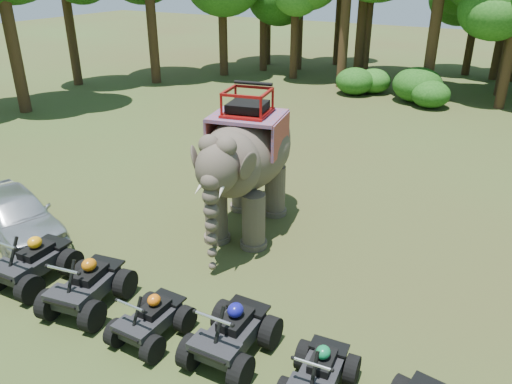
% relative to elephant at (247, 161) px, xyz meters
% --- Properties ---
extents(ground, '(110.00, 110.00, 0.00)m').
position_rel_elephant_xyz_m(ground, '(1.09, -2.62, -2.02)').
color(ground, '#47381E').
rests_on(ground, ground).
extents(elephant, '(3.02, 5.13, 4.04)m').
position_rel_elephant_xyz_m(elephant, '(0.00, 0.00, 0.00)').
color(elephant, '#4D4438').
rests_on(elephant, ground).
extents(parked_car, '(4.34, 2.82, 1.38)m').
position_rel_elephant_xyz_m(parked_car, '(-5.21, -3.64, -1.33)').
color(parked_car, silver).
rests_on(parked_car, ground).
extents(atv_0, '(1.45, 1.93, 1.38)m').
position_rel_elephant_xyz_m(atv_0, '(-3.01, -4.86, -1.33)').
color(atv_0, black).
rests_on(atv_0, ground).
extents(atv_1, '(1.64, 2.06, 1.38)m').
position_rel_elephant_xyz_m(atv_1, '(-1.16, -4.91, -1.33)').
color(atv_1, black).
rests_on(atv_1, ground).
extents(atv_2, '(1.15, 1.57, 1.16)m').
position_rel_elephant_xyz_m(atv_2, '(0.71, -5.01, -1.44)').
color(atv_2, black).
rests_on(atv_2, ground).
extents(atv_3, '(1.38, 1.86, 1.36)m').
position_rel_elephant_xyz_m(atv_3, '(2.39, -4.66, -1.34)').
color(atv_3, black).
rests_on(atv_3, ground).
extents(atv_4, '(1.27, 1.65, 1.15)m').
position_rel_elephant_xyz_m(atv_4, '(4.22, -4.70, -1.44)').
color(atv_4, black).
rests_on(atv_4, ground).
extents(tree_0, '(6.85, 6.85, 9.79)m').
position_rel_elephant_xyz_m(tree_0, '(1.09, 17.94, 2.87)').
color(tree_0, '#195114').
rests_on(tree_0, ground).
extents(tree_24, '(6.77, 6.77, 9.67)m').
position_rel_elephant_xyz_m(tree_24, '(-16.04, 4.94, 2.81)').
color(tree_24, '#195114').
rests_on(tree_24, ground).
extents(tree_25, '(5.76, 5.76, 8.24)m').
position_rel_elephant_xyz_m(tree_25, '(-18.53, 10.71, 2.10)').
color(tree_25, '#195114').
rests_on(tree_25, ground).
extents(tree_26, '(6.73, 6.73, 9.61)m').
position_rel_elephant_xyz_m(tree_26, '(-14.63, 13.53, 2.79)').
color(tree_26, '#195114').
rests_on(tree_26, ground).
extents(tree_27, '(6.13, 6.13, 8.76)m').
position_rel_elephant_xyz_m(tree_27, '(-12.19, 17.66, 2.36)').
color(tree_27, '#195114').
rests_on(tree_27, ground).
extents(tree_28, '(4.76, 4.76, 6.80)m').
position_rel_elephant_xyz_m(tree_28, '(-7.64, 18.99, 1.38)').
color(tree_28, '#195114').
rests_on(tree_28, ground).
extents(tree_29, '(5.54, 5.54, 7.92)m').
position_rel_elephant_xyz_m(tree_29, '(-3.40, 20.50, 1.94)').
color(tree_29, '#195114').
rests_on(tree_29, ground).
extents(tree_31, '(5.40, 5.40, 7.71)m').
position_rel_elephant_xyz_m(tree_31, '(-6.97, 25.01, 1.84)').
color(tree_31, '#195114').
rests_on(tree_31, ground).
extents(tree_32, '(6.09, 6.09, 8.70)m').
position_rel_elephant_xyz_m(tree_32, '(-8.73, 21.98, 2.33)').
color(tree_32, '#195114').
rests_on(tree_32, ground).
extents(tree_36, '(6.31, 6.31, 9.01)m').
position_rel_elephant_xyz_m(tree_36, '(-4.04, 18.17, 2.49)').
color(tree_36, '#195114').
rests_on(tree_36, ground).
extents(tree_37, '(5.03, 5.03, 7.18)m').
position_rel_elephant_xyz_m(tree_37, '(-10.63, 20.33, 1.57)').
color(tree_37, '#195114').
rests_on(tree_37, ground).
extents(tree_41, '(4.99, 4.99, 7.12)m').
position_rel_elephant_xyz_m(tree_41, '(2.05, 25.75, 1.54)').
color(tree_41, '#195114').
rests_on(tree_41, ground).
extents(tree_42, '(6.15, 6.15, 8.78)m').
position_rel_elephant_xyz_m(tree_42, '(-11.57, 22.58, 2.37)').
color(tree_42, '#195114').
rests_on(tree_42, ground).
extents(tree_43, '(5.17, 5.17, 7.39)m').
position_rel_elephant_xyz_m(tree_43, '(3.85, 25.05, 1.67)').
color(tree_43, '#195114').
rests_on(tree_43, ground).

